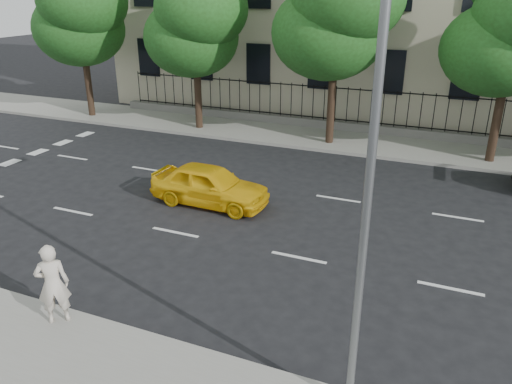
% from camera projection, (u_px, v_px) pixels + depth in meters
% --- Properties ---
extents(ground, '(120.00, 120.00, 0.00)m').
position_uv_depth(ground, '(266.00, 307.00, 11.82)').
color(ground, black).
rests_on(ground, ground).
extents(far_sidewalk, '(60.00, 4.00, 0.15)m').
position_uv_depth(far_sidewalk, '(374.00, 144.00, 23.72)').
color(far_sidewalk, gray).
rests_on(far_sidewalk, ground).
extents(lane_markings, '(49.60, 4.62, 0.01)m').
position_uv_depth(lane_markings, '(321.00, 225.00, 15.86)').
color(lane_markings, silver).
rests_on(lane_markings, ground).
extents(iron_fence, '(30.00, 0.50, 2.20)m').
position_uv_depth(iron_fence, '(382.00, 124.00, 24.95)').
color(iron_fence, slate).
rests_on(iron_fence, far_sidewalk).
extents(street_light, '(0.25, 3.32, 8.05)m').
position_uv_depth(street_light, '(380.00, 123.00, 7.45)').
color(street_light, slate).
rests_on(street_light, near_sidewalk).
extents(tree_a, '(5.71, 5.31, 9.39)m').
position_uv_depth(tree_a, '(81.00, 4.00, 26.54)').
color(tree_a, '#382619').
rests_on(tree_a, far_sidewalk).
extents(tree_b, '(5.53, 5.12, 8.97)m').
position_uv_depth(tree_b, '(197.00, 12.00, 24.16)').
color(tree_b, '#382619').
rests_on(tree_b, far_sidewalk).
extents(tree_c, '(5.89, 5.50, 9.80)m').
position_uv_depth(tree_c, '(339.00, 1.00, 21.45)').
color(tree_c, '#382619').
rests_on(tree_c, far_sidewalk).
extents(yellow_taxi, '(4.19, 1.78, 1.41)m').
position_uv_depth(yellow_taxi, '(210.00, 185.00, 17.12)').
color(yellow_taxi, yellow).
rests_on(yellow_taxi, ground).
extents(woman_near, '(0.82, 0.79, 1.89)m').
position_uv_depth(woman_near, '(53.00, 284.00, 10.74)').
color(woman_near, beige).
rests_on(woman_near, near_sidewalk).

